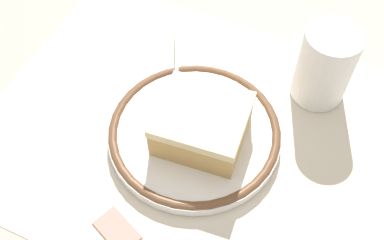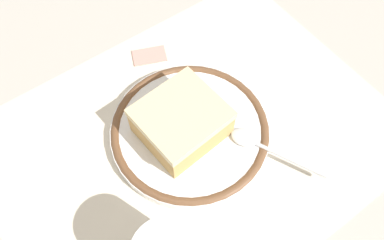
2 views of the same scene
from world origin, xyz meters
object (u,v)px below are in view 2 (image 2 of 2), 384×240
at_px(cake_slice, 181,122).
at_px(sugar_packet, 149,55).
at_px(plate, 192,129).
at_px(spoon, 256,143).

distance_m(cake_slice, sugar_packet, 0.15).
xyz_separation_m(plate, cake_slice, (0.01, -0.00, 0.03)).
bearing_deg(spoon, cake_slice, -47.33).
xyz_separation_m(cake_slice, spoon, (-0.07, 0.07, -0.02)).
xyz_separation_m(spoon, sugar_packet, (0.03, -0.21, -0.01)).
bearing_deg(sugar_packet, spoon, 97.43).
distance_m(plate, cake_slice, 0.03).
distance_m(cake_slice, spoon, 0.10).
height_order(spoon, sugar_packet, spoon).
height_order(cake_slice, spoon, cake_slice).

